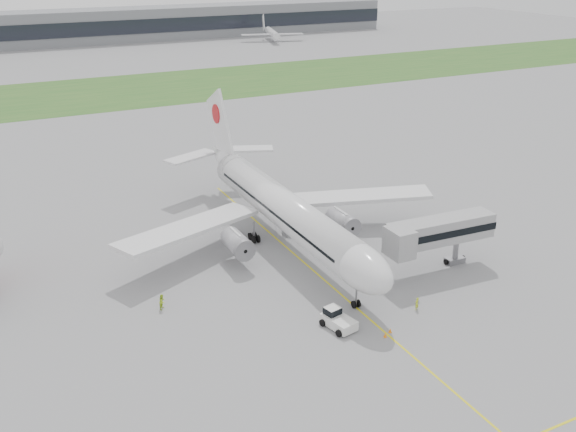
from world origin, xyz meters
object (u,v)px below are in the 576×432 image
pushback_tug (337,319)px  ground_crew_near (417,304)px  airliner (281,206)px  jet_bridge (435,233)px

pushback_tug → ground_crew_near: bearing=-17.7°
airliner → ground_crew_near: size_ratio=34.77×
airliner → pushback_tug: airliner is taller
pushback_tug → ground_crew_near: 10.11m
airliner → jet_bridge: bearing=-50.0°
airliner → ground_crew_near: (6.00, -23.42, -4.89)m
pushback_tug → ground_crew_near: (10.06, -1.04, -0.16)m
ground_crew_near → airliner: bearing=-95.4°
pushback_tug → ground_crew_near: pushback_tug is taller
airliner → ground_crew_near: bearing=-75.6°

